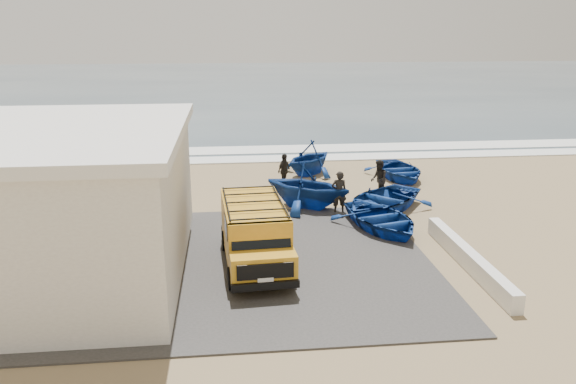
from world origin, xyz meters
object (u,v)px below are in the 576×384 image
fisherman_front (339,192)px  fisherman_back (284,170)px  boat_near_right (382,200)px  boat_mid_left (307,185)px  parapet (468,259)px  boat_far_left (309,158)px  van (255,232)px  boat_mid_right (399,170)px  fisherman_middle (379,179)px  boat_near_left (381,219)px  building (38,202)px

fisherman_front → fisherman_back: fisherman_front is taller
boat_near_right → boat_mid_left: bearing=-148.8°
parapet → boat_far_left: size_ratio=1.88×
van → boat_mid_right: (7.36, 9.46, -0.66)m
parapet → fisherman_middle: (-0.83, 7.27, 0.54)m
fisherman_front → boat_mid_left: bearing=-34.0°
fisherman_front → boat_far_left: bearing=-87.3°
van → boat_far_left: bearing=69.8°
fisherman_middle → fisherman_back: bearing=-116.4°
fisherman_front → boat_near_right: bearing=-177.8°
boat_near_left → boat_far_left: boat_far_left is taller
building → fisherman_back: 11.63m
parapet → van: 6.46m
boat_near_right → fisherman_middle: (0.32, 1.69, 0.38)m
boat_near_right → fisherman_front: 1.77m
boat_far_left → building: bearing=-88.2°
fisherman_middle → boat_near_left: bearing=-10.1°
boat_near_left → fisherman_middle: 3.92m
van → boat_mid_left: (2.34, 5.40, -0.11)m
fisherman_front → fisherman_middle: (2.04, 1.75, -0.01)m
boat_mid_right → fisherman_middle: size_ratio=2.33×
fisherman_back → fisherman_front: bearing=-118.0°
boat_far_left → fisherman_middle: (2.32, -4.29, -0.02)m
boat_near_left → fisherman_back: size_ratio=2.56×
boat_near_right → boat_mid_left: size_ratio=1.19×
parapet → fisherman_front: fisherman_front is taller
fisherman_middle → fisherman_back: size_ratio=1.07×
building → fisherman_middle: (11.66, 6.27, -1.35)m
boat_far_left → boat_near_left: bearing=-36.7°
boat_near_right → boat_far_left: bearing=153.6°
boat_mid_left → boat_far_left: boat_mid_left is taller
boat_near_left → boat_near_right: size_ratio=0.92×
parapet → boat_mid_right: bearing=84.4°
building → boat_near_left: 11.18m
fisherman_front → fisherman_middle: 2.69m
boat_mid_right → fisherman_middle: fisherman_middle is taller
boat_near_left → boat_near_right: bearing=59.4°
parapet → boat_near_right: (-1.15, 5.59, 0.16)m
building → boat_near_left: bearing=13.0°
parapet → fisherman_back: (-4.61, 9.43, 0.49)m
parapet → building: bearing=175.4°
van → boat_near_right: (5.20, 4.70, -0.61)m
boat_mid_right → fisherman_middle: 3.62m
boat_mid_left → boat_mid_right: size_ratio=0.94×
boat_far_left → fisherman_middle: 4.88m
boat_near_right → boat_mid_right: size_ratio=1.12×
boat_near_left → boat_mid_right: boat_near_left is taller
boat_far_left → parapet: bearing=-31.4°
parapet → boat_near_right: boat_near_right is taller
boat_mid_left → parapet: bearing=-113.2°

